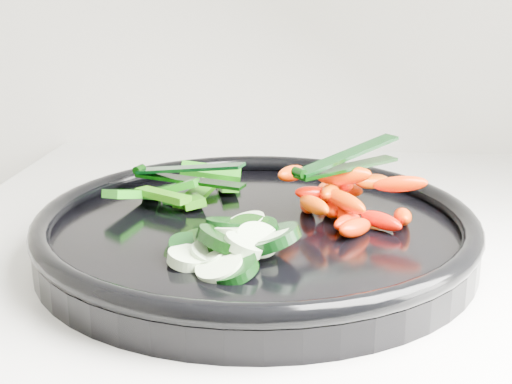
# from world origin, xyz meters

# --- Properties ---
(veggie_tray) EXTENTS (0.49, 0.49, 0.04)m
(veggie_tray) POSITION_xyz_m (-0.70, 1.63, 0.95)
(veggie_tray) COLOR black
(veggie_tray) RESTS_ON counter
(cucumber_pile) EXTENTS (0.12, 0.12, 0.04)m
(cucumber_pile) POSITION_xyz_m (-0.72, 1.56, 0.96)
(cucumber_pile) COLOR black
(cucumber_pile) RESTS_ON veggie_tray
(carrot_pile) EXTENTS (0.13, 0.15, 0.05)m
(carrot_pile) POSITION_xyz_m (-0.63, 1.66, 0.97)
(carrot_pile) COLOR red
(carrot_pile) RESTS_ON veggie_tray
(pepper_pile) EXTENTS (0.11, 0.12, 0.03)m
(pepper_pile) POSITION_xyz_m (-0.78, 1.69, 0.96)
(pepper_pile) COLOR #24730B
(pepper_pile) RESTS_ON veggie_tray
(tong_carrot) EXTENTS (0.09, 0.09, 0.02)m
(tong_carrot) POSITION_xyz_m (-0.63, 1.66, 1.00)
(tong_carrot) COLOR black
(tong_carrot) RESTS_ON carrot_pile
(tong_pepper) EXTENTS (0.11, 0.05, 0.02)m
(tong_pepper) POSITION_xyz_m (-0.77, 1.69, 0.98)
(tong_pepper) COLOR black
(tong_pepper) RESTS_ON pepper_pile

